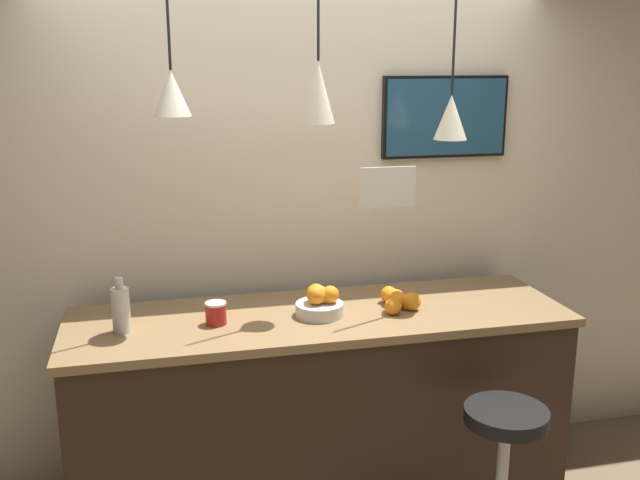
# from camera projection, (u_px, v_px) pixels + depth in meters

# --- Properties ---
(back_wall) EXTENTS (8.00, 0.06, 2.90)m
(back_wall) POSITION_uv_depth(u_px,v_px,m) (299.00, 202.00, 3.65)
(back_wall) COLOR beige
(back_wall) RESTS_ON ground_plane
(service_counter) EXTENTS (2.32, 0.72, 1.01)m
(service_counter) POSITION_uv_depth(u_px,v_px,m) (320.00, 412.00, 3.44)
(service_counter) COLOR black
(service_counter) RESTS_ON ground_plane
(bar_stool) EXTENTS (0.40, 0.40, 0.75)m
(bar_stool) POSITION_uv_depth(u_px,v_px,m) (503.00, 465.00, 3.00)
(bar_stool) COLOR #B7B7BC
(bar_stool) RESTS_ON ground_plane
(fruit_bowl) EXTENTS (0.22, 0.22, 0.15)m
(fruit_bowl) POSITION_uv_depth(u_px,v_px,m) (320.00, 303.00, 3.26)
(fruit_bowl) COLOR beige
(fruit_bowl) RESTS_ON service_counter
(orange_pile) EXTENTS (0.19, 0.24, 0.09)m
(orange_pile) POSITION_uv_depth(u_px,v_px,m) (398.00, 299.00, 3.37)
(orange_pile) COLOR orange
(orange_pile) RESTS_ON service_counter
(juice_bottle) EXTENTS (0.08, 0.08, 0.25)m
(juice_bottle) POSITION_uv_depth(u_px,v_px,m) (121.00, 309.00, 3.05)
(juice_bottle) COLOR silver
(juice_bottle) RESTS_ON service_counter
(spread_jar) EXTENTS (0.09, 0.09, 0.10)m
(spread_jar) POSITION_uv_depth(u_px,v_px,m) (216.00, 313.00, 3.16)
(spread_jar) COLOR red
(spread_jar) RESTS_ON service_counter
(pendant_lamp_left) EXTENTS (0.16, 0.16, 0.87)m
(pendant_lamp_left) POSITION_uv_depth(u_px,v_px,m) (172.00, 91.00, 2.96)
(pendant_lamp_left) COLOR black
(pendant_lamp_middle) EXTENTS (0.15, 0.15, 0.92)m
(pendant_lamp_middle) POSITION_uv_depth(u_px,v_px,m) (318.00, 91.00, 3.10)
(pendant_lamp_middle) COLOR black
(pendant_lamp_right) EXTENTS (0.15, 0.15, 1.00)m
(pendant_lamp_right) POSITION_uv_depth(u_px,v_px,m) (451.00, 115.00, 3.27)
(pendant_lamp_right) COLOR black
(mounted_tv) EXTENTS (0.68, 0.04, 0.42)m
(mounted_tv) POSITION_uv_depth(u_px,v_px,m) (445.00, 117.00, 3.67)
(mounted_tv) COLOR black
(hanging_menu_board) EXTENTS (0.24, 0.01, 0.17)m
(hanging_menu_board) POSITION_uv_depth(u_px,v_px,m) (388.00, 187.00, 2.95)
(hanging_menu_board) COLOR white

